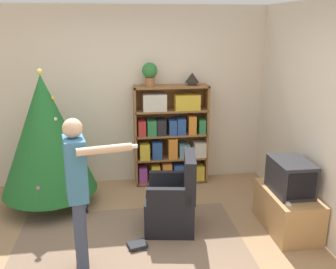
{
  "coord_description": "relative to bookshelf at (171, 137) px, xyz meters",
  "views": [
    {
      "loc": [
        -0.19,
        -3.37,
        2.35
      ],
      "look_at": [
        0.4,
        0.93,
        1.05
      ],
      "focal_mm": 40.0,
      "sensor_mm": 36.0,
      "label": 1
    }
  ],
  "objects": [
    {
      "name": "bookshelf",
      "position": [
        0.0,
        0.0,
        0.0
      ],
      "size": [
        1.09,
        0.29,
        1.49
      ],
      "color": "brown",
      "rests_on": "ground_plane"
    },
    {
      "name": "television",
      "position": [
        1.16,
        -1.55,
        -0.05
      ],
      "size": [
        0.4,
        0.55,
        0.39
      ],
      "color": "#28282D",
      "rests_on": "tv_stand"
    },
    {
      "name": "armchair",
      "position": [
        -0.17,
        -1.34,
        -0.39
      ],
      "size": [
        0.65,
        0.64,
        0.92
      ],
      "rotation": [
        0.0,
        0.0,
        -1.72
      ],
      "color": "black",
      "rests_on": "ground_plane"
    },
    {
      "name": "tv_stand",
      "position": [
        1.16,
        -1.55,
        -0.48
      ],
      "size": [
        0.5,
        0.9,
        0.47
      ],
      "color": "tan",
      "rests_on": "ground_plane"
    },
    {
      "name": "standing_person",
      "position": [
        -1.16,
        -2.0,
        0.19
      ],
      "size": [
        0.69,
        0.46,
        1.55
      ],
      "rotation": [
        0.0,
        0.0,
        -1.38
      ],
      "color": "#38425B",
      "rests_on": "ground_plane"
    },
    {
      "name": "game_remote",
      "position": [
        1.01,
        -1.81,
        -0.23
      ],
      "size": [
        0.04,
        0.12,
        0.02
      ],
      "color": "white",
      "rests_on": "tv_stand"
    },
    {
      "name": "wall_back",
      "position": [
        -0.58,
        0.22,
        0.58
      ],
      "size": [
        8.0,
        0.1,
        2.6
      ],
      "color": "beige",
      "rests_on": "ground_plane"
    },
    {
      "name": "potted_plant",
      "position": [
        -0.3,
        0.01,
        0.96
      ],
      "size": [
        0.22,
        0.22,
        0.33
      ],
      "color": "#935B38",
      "rests_on": "bookshelf"
    },
    {
      "name": "table_lamp",
      "position": [
        0.31,
        0.01,
        0.87
      ],
      "size": [
        0.2,
        0.2,
        0.18
      ],
      "color": "#473828",
      "rests_on": "bookshelf"
    },
    {
      "name": "book_pile_by_chair",
      "position": [
        -0.61,
        -1.7,
        -0.69
      ],
      "size": [
        0.23,
        0.21,
        0.05
      ],
      "color": "#232328",
      "rests_on": "ground_plane"
    },
    {
      "name": "ground_plane",
      "position": [
        -0.58,
        -1.89,
        -0.72
      ],
      "size": [
        14.0,
        14.0,
        0.0
      ],
      "primitive_type": "plane",
      "color": "#9E7A56"
    },
    {
      "name": "area_rug",
      "position": [
        -0.69,
        -1.67,
        -0.71
      ],
      "size": [
        2.52,
        1.72,
        0.01
      ],
      "color": "#7F6651",
      "rests_on": "ground_plane"
    },
    {
      "name": "book_pile_near_tree",
      "position": [
        -1.29,
        -0.81,
        -0.65
      ],
      "size": [
        0.19,
        0.18,
        0.12
      ],
      "color": "#232328",
      "rests_on": "ground_plane"
    },
    {
      "name": "christmas_tree",
      "position": [
        -1.69,
        -0.54,
        0.26
      ],
      "size": [
        1.22,
        1.22,
        1.82
      ],
      "color": "#4C3323",
      "rests_on": "ground_plane"
    }
  ]
}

